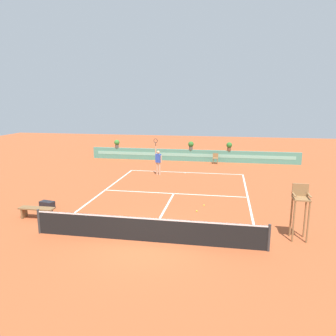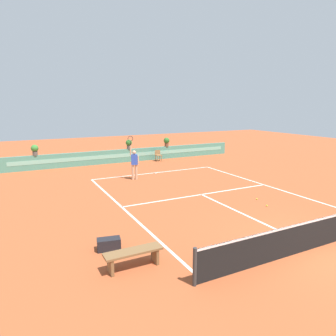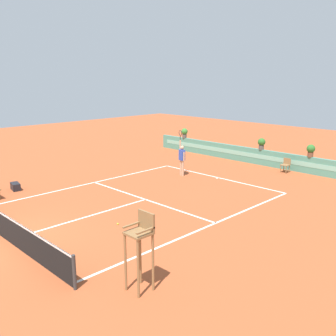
{
  "view_description": "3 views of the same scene",
  "coord_description": "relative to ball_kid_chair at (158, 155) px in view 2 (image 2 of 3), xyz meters",
  "views": [
    {
      "loc": [
        2.76,
        -10.92,
        5.24
      ],
      "look_at": [
        -0.73,
        8.6,
        1.0
      ],
      "focal_mm": 34.27,
      "sensor_mm": 36.0,
      "label": 1
    },
    {
      "loc": [
        -8.04,
        -5.67,
        4.34
      ],
      "look_at": [
        -0.73,
        8.6,
        1.0
      ],
      "focal_mm": 32.54,
      "sensor_mm": 36.0,
      "label": 2
    },
    {
      "loc": [
        12.63,
        -4.68,
        5.54
      ],
      "look_at": [
        -0.73,
        8.6,
        1.0
      ],
      "focal_mm": 40.74,
      "sensor_mm": 36.0,
      "label": 3
    }
  ],
  "objects": [
    {
      "name": "gear_bag",
      "position": [
        -7.76,
        -12.86,
        -0.3
      ],
      "size": [
        0.76,
        0.49,
        0.36
      ],
      "primitive_type": "cube",
      "rotation": [
        0.0,
        0.0,
        -0.19
      ],
      "color": "black",
      "rests_on": "ground"
    },
    {
      "name": "tennis_player",
      "position": [
        -3.85,
        -4.85,
        0.57
      ],
      "size": [
        0.6,
        0.31,
        2.58
      ],
      "color": "tan",
      "rests_on": "ground"
    },
    {
      "name": "potted_plant_right",
      "position": [
        1.1,
        0.73,
        0.93
      ],
      "size": [
        0.48,
        0.48,
        0.72
      ],
      "color": "brown",
      "rests_on": "back_wall_barrier"
    },
    {
      "name": "tennis_ball_near_baseline",
      "position": [
        -0.47,
        -12.05,
        -0.44
      ],
      "size": [
        0.07,
        0.07,
        0.07
      ],
      "primitive_type": "sphere",
      "color": "#CCE033",
      "rests_on": "ground"
    },
    {
      "name": "net",
      "position": [
        -2.03,
        -15.66,
        0.03
      ],
      "size": [
        8.92,
        0.1,
        1.0
      ],
      "color": "#333333",
      "rests_on": "ground"
    },
    {
      "name": "court_lines",
      "position": [
        -2.03,
        -8.94,
        -0.47
      ],
      "size": [
        8.32,
        11.94,
        0.01
      ],
      "color": "white",
      "rests_on": "ground"
    },
    {
      "name": "back_wall_barrier",
      "position": [
        -2.03,
        0.73,
        0.02
      ],
      "size": [
        18.0,
        0.21,
        1.0
      ],
      "color": "#4C8E7A",
      "rests_on": "ground"
    },
    {
      "name": "potted_plant_far_left",
      "position": [
        -8.82,
        0.73,
        0.93
      ],
      "size": [
        0.48,
        0.48,
        0.72
      ],
      "color": "#514C47",
      "rests_on": "back_wall_barrier"
    },
    {
      "name": "ground_plane",
      "position": [
        -2.03,
        -9.66,
        -0.48
      ],
      "size": [
        60.0,
        60.0,
        0.0
      ],
      "primitive_type": "plane",
      "color": "#A84C28"
    },
    {
      "name": "ball_kid_chair",
      "position": [
        0.0,
        0.0,
        0.0
      ],
      "size": [
        0.44,
        0.44,
        0.85
      ],
      "color": "olive",
      "rests_on": "ground"
    },
    {
      "name": "bench_courtside",
      "position": [
        -7.46,
        -14.19,
        -0.1
      ],
      "size": [
        1.6,
        0.44,
        0.51
      ],
      "color": "brown",
      "rests_on": "ground"
    },
    {
      "name": "tennis_ball_mid_court",
      "position": [
        -0.19,
        -11.13,
        -0.44
      ],
      "size": [
        0.07,
        0.07,
        0.07
      ],
      "primitive_type": "sphere",
      "color": "#CCE033",
      "rests_on": "ground"
    },
    {
      "name": "potted_plant_centre",
      "position": [
        -2.15,
        0.73,
        0.93
      ],
      "size": [
        0.48,
        0.48,
        0.72
      ],
      "color": "#514C47",
      "rests_on": "back_wall_barrier"
    }
  ]
}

